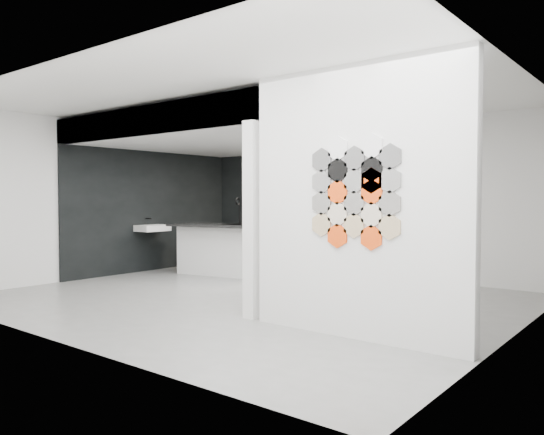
{
  "coord_description": "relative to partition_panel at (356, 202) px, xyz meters",
  "views": [
    {
      "loc": [
        4.91,
        -5.79,
        1.45
      ],
      "look_at": [
        0.1,
        0.3,
        1.15
      ],
      "focal_mm": 35.0,
      "sensor_mm": 36.0,
      "label": 1
    }
  ],
  "objects": [
    {
      "name": "floor",
      "position": [
        -2.23,
        1.0,
        -1.4
      ],
      "size": [
        7.0,
        6.0,
        0.01
      ],
      "primitive_type": "cube",
      "color": "slate"
    },
    {
      "name": "partition_panel",
      "position": [
        0.0,
        0.0,
        0.0
      ],
      "size": [
        2.45,
        0.15,
        2.8
      ],
      "primitive_type": "cube",
      "color": "silver",
      "rests_on": "floor"
    },
    {
      "name": "bay_clad_back",
      "position": [
        -3.52,
        3.97,
        -0.22
      ],
      "size": [
        4.4,
        0.04,
        2.35
      ],
      "primitive_type": "cube",
      "color": "black",
      "rests_on": "floor"
    },
    {
      "name": "bay_clad_left",
      "position": [
        -5.7,
        2.0,
        -0.22
      ],
      "size": [
        0.04,
        4.0,
        2.35
      ],
      "primitive_type": "cube",
      "color": "black",
      "rests_on": "floor"
    },
    {
      "name": "bulkhead",
      "position": [
        -3.52,
        2.0,
        1.15
      ],
      "size": [
        4.4,
        4.0,
        0.4
      ],
      "primitive_type": "cube",
      "color": "silver",
      "rests_on": "corner_column"
    },
    {
      "name": "corner_column",
      "position": [
        -1.41,
        0.0,
        -0.22
      ],
      "size": [
        0.16,
        0.16,
        2.35
      ],
      "primitive_type": "cube",
      "color": "silver",
      "rests_on": "floor"
    },
    {
      "name": "fascia_beam",
      "position": [
        -3.52,
        0.08,
        1.15
      ],
      "size": [
        4.4,
        0.16,
        0.4
      ],
      "primitive_type": "cube",
      "color": "silver",
      "rests_on": "corner_column"
    },
    {
      "name": "wall_basin",
      "position": [
        -5.46,
        1.8,
        -0.55
      ],
      "size": [
        0.4,
        0.6,
        0.12
      ],
      "primitive_type": "cube",
      "color": "silver",
      "rests_on": "bay_clad_left"
    },
    {
      "name": "display_shelf",
      "position": [
        -3.43,
        3.87,
        -0.1
      ],
      "size": [
        3.0,
        0.15,
        0.04
      ],
      "primitive_type": "cube",
      "color": "black",
      "rests_on": "bay_clad_back"
    },
    {
      "name": "kitchen_island",
      "position": [
        -4.19,
        2.35,
        -0.91
      ],
      "size": [
        1.9,
        1.09,
        1.44
      ],
      "rotation": [
        0.0,
        0.0,
        0.18
      ],
      "color": "silver",
      "rests_on": "floor"
    },
    {
      "name": "stockpot",
      "position": [
        -4.68,
        3.87,
        0.01
      ],
      "size": [
        0.23,
        0.23,
        0.17
      ],
      "primitive_type": "cylinder",
      "rotation": [
        0.0,
        0.0,
        0.1
      ],
      "color": "black",
      "rests_on": "display_shelf"
    },
    {
      "name": "kettle",
      "position": [
        -2.56,
        3.87,
        -0.01
      ],
      "size": [
        0.2,
        0.2,
        0.15
      ],
      "primitive_type": "ellipsoid",
      "rotation": [
        0.0,
        0.0,
        -0.13
      ],
      "color": "black",
      "rests_on": "display_shelf"
    },
    {
      "name": "glass_bowl",
      "position": [
        -2.08,
        3.87,
        -0.03
      ],
      "size": [
        0.14,
        0.14,
        0.09
      ],
      "primitive_type": "cylinder",
      "rotation": [
        0.0,
        0.0,
        0.08
      ],
      "color": "gray",
      "rests_on": "display_shelf"
    },
    {
      "name": "glass_vase",
      "position": [
        -2.08,
        3.87,
        -0.02
      ],
      "size": [
        0.11,
        0.11,
        0.13
      ],
      "primitive_type": "cylinder",
      "rotation": [
        0.0,
        0.0,
        -0.19
      ],
      "color": "gray",
      "rests_on": "display_shelf"
    },
    {
      "name": "bottle_dark",
      "position": [
        -3.73,
        3.87,
        0.0
      ],
      "size": [
        0.08,
        0.08,
        0.16
      ],
      "primitive_type": "cylinder",
      "rotation": [
        0.0,
        0.0,
        -0.29
      ],
      "color": "black",
      "rests_on": "display_shelf"
    },
    {
      "name": "utensil_cup",
      "position": [
        -4.22,
        3.87,
        -0.03
      ],
      "size": [
        0.08,
        0.08,
        0.09
      ],
      "primitive_type": "cylinder",
      "rotation": [
        0.0,
        0.0,
        -0.01
      ],
      "color": "black",
      "rests_on": "display_shelf"
    },
    {
      "name": "hex_tile_cluster",
      "position": [
        0.03,
        -0.09,
        0.1
      ],
      "size": [
        1.04,
        0.02,
        1.16
      ],
      "color": "tan",
      "rests_on": "partition_panel"
    }
  ]
}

